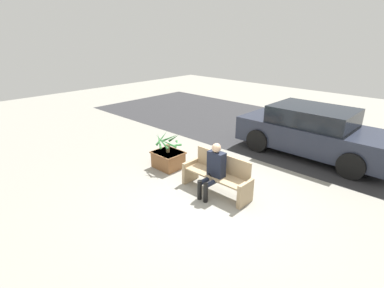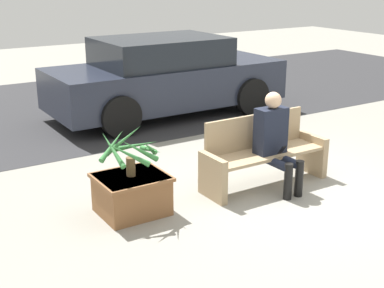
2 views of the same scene
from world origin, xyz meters
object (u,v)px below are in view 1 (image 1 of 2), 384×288
at_px(parked_car, 313,132).
at_px(person_seated, 214,168).
at_px(potted_plant, 168,142).
at_px(planter_box, 168,159).
at_px(bench, 218,175).

bearing_deg(parked_car, person_seated, -99.12).
bearing_deg(potted_plant, planter_box, -179.65).
xyz_separation_m(person_seated, potted_plant, (-1.86, 0.29, 0.09)).
xyz_separation_m(planter_box, potted_plant, (0.02, 0.00, 0.52)).
height_order(bench, parked_car, parked_car).
relative_size(bench, person_seated, 1.39).
height_order(potted_plant, parked_car, parked_car).
distance_m(planter_box, parked_car, 4.46).
bearing_deg(planter_box, bench, -3.06).
bearing_deg(bench, parked_car, 79.94).
bearing_deg(person_seated, bench, 99.66).
bearing_deg(bench, planter_box, 176.94).
distance_m(person_seated, planter_box, 1.94).
bearing_deg(planter_box, person_seated, -8.82).
bearing_deg(bench, person_seated, -80.34).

